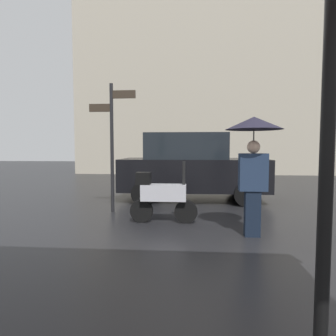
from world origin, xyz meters
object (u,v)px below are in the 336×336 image
Objects in this scene: pedestrian_with_umbrella at (254,144)px; parked_car_left at (191,167)px; parked_scooter at (161,195)px; street_signpost at (112,135)px.

pedestrian_with_umbrella is 0.49× the size of parked_car_left.
parked_scooter is at bearing -91.45° from parked_car_left.
street_signpost reaches higher than parked_scooter.
parked_car_left is 1.38× the size of street_signpost.
pedestrian_with_umbrella is at bearing -31.08° from street_signpost.
parked_car_left is at bearing 43.91° from street_signpost.
parked_car_left is at bearing 94.20° from parked_scooter.
parked_scooter is (-1.62, 0.79, -1.00)m from pedestrian_with_umbrella.
pedestrian_with_umbrella reaches higher than parked_car_left.
parked_scooter is 1.99m from street_signpost.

